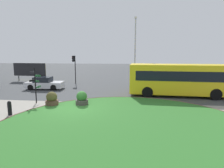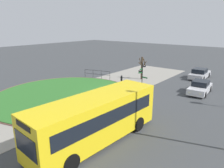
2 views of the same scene
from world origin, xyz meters
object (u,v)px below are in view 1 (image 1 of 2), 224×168
(signpost_directional, at_px, (35,83))
(billboard_left, at_px, (30,70))
(traffic_light_near, at_px, (74,63))
(lamppost_tall, at_px, (135,49))
(planter_kerbside, at_px, (52,100))
(bus_yellow, at_px, (179,79))
(planter_near_signpost, at_px, (82,99))
(car_near_lane, at_px, (44,84))
(bollard_foreground, at_px, (10,108))

(signpost_directional, relative_size, billboard_left, 0.58)
(traffic_light_near, relative_size, lamppost_tall, 0.43)
(billboard_left, height_order, planter_kerbside, billboard_left)
(bus_yellow, bearing_deg, lamppost_tall, 124.93)
(signpost_directional, height_order, planter_near_signpost, signpost_directional)
(traffic_light_near, xyz_separation_m, planter_near_signpost, (3.78, -10.49, -2.20))
(car_near_lane, height_order, planter_near_signpost, car_near_lane)
(bus_yellow, relative_size, planter_near_signpost, 8.17)
(signpost_directional, height_order, traffic_light_near, traffic_light_near)
(signpost_directional, xyz_separation_m, traffic_light_near, (0.07, 10.18, 1.08))
(bus_yellow, bearing_deg, planter_near_signpost, -149.12)
(car_near_lane, relative_size, lamppost_tall, 0.49)
(bollard_foreground, distance_m, traffic_light_near, 13.51)
(billboard_left, xyz_separation_m, planter_kerbside, (8.48, -12.20, -1.18))
(traffic_light_near, relative_size, planter_near_signpost, 3.26)
(billboard_left, bearing_deg, lamppost_tall, 0.58)
(car_near_lane, relative_size, billboard_left, 0.84)
(bollard_foreground, distance_m, car_near_lane, 9.35)
(car_near_lane, height_order, planter_kerbside, car_near_lane)
(bus_yellow, bearing_deg, bollard_foreground, -146.54)
(bus_yellow, height_order, lamppost_tall, lamppost_tall)
(bollard_foreground, relative_size, planter_near_signpost, 0.85)
(signpost_directional, relative_size, bus_yellow, 0.32)
(traffic_light_near, xyz_separation_m, lamppost_tall, (7.92, 0.44, 1.83))
(lamppost_tall, bearing_deg, traffic_light_near, -176.85)
(traffic_light_near, height_order, billboard_left, traffic_light_near)
(bollard_foreground, bearing_deg, lamppost_tall, 59.22)
(traffic_light_near, bearing_deg, car_near_lane, 62.24)
(bollard_foreground, distance_m, billboard_left, 16.18)
(bollard_foreground, relative_size, lamppost_tall, 0.11)
(bollard_foreground, xyz_separation_m, traffic_light_near, (0.28, 13.33, 2.21))
(bus_yellow, xyz_separation_m, planter_near_signpost, (-8.22, -4.28, -1.10))
(traffic_light_near, xyz_separation_m, billboard_left, (-6.97, 1.36, -1.03))
(bollard_foreground, bearing_deg, planter_kerbside, 54.13)
(bollard_foreground, xyz_separation_m, planter_near_signpost, (4.06, 2.83, 0.01))
(bus_yellow, xyz_separation_m, car_near_lane, (-14.22, 2.03, -0.97))
(bus_yellow, distance_m, billboard_left, 20.42)
(traffic_light_near, bearing_deg, lamppost_tall, -176.72)
(planter_kerbside, bearing_deg, bollard_foreground, -125.87)
(car_near_lane, bearing_deg, lamppost_tall, 20.80)
(billboard_left, relative_size, planter_near_signpost, 4.41)
(lamppost_tall, bearing_deg, car_near_lane, -155.50)
(car_near_lane, bearing_deg, planter_kerbside, -64.44)
(bollard_foreground, height_order, traffic_light_near, traffic_light_near)
(lamppost_tall, distance_m, planter_near_signpost, 12.36)
(signpost_directional, height_order, car_near_lane, signpost_directional)
(bus_yellow, relative_size, lamppost_tall, 1.09)
(signpost_directional, distance_m, billboard_left, 13.44)
(signpost_directional, xyz_separation_m, planter_kerbside, (1.59, -0.66, -1.13))
(bus_yellow, xyz_separation_m, billboard_left, (-18.97, 7.57, 0.07))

